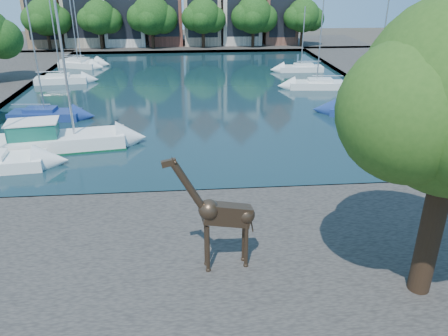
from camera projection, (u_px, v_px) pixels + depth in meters
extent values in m
plane|color=#38332B|center=(208.00, 197.00, 24.30)|extent=(160.00, 160.00, 0.00)
cube|color=black|center=(196.00, 91.00, 46.12)|extent=(38.00, 50.00, 0.08)
cube|color=#44403B|center=(217.00, 271.00, 17.83)|extent=(50.00, 14.00, 0.50)
cube|color=#44403B|center=(191.00, 44.00, 75.14)|extent=(60.00, 16.00, 0.50)
cube|color=#44403B|center=(423.00, 84.00, 48.01)|extent=(14.00, 52.00, 0.50)
cylinder|color=#332114|center=(432.00, 226.00, 15.38)|extent=(0.80, 0.80, 5.50)
sphere|color=#284D16|center=(411.00, 111.00, 13.10)|extent=(4.48, 4.48, 4.48)
cube|color=#906E4E|center=(48.00, 10.00, 70.98)|extent=(5.39, 9.00, 11.00)
cube|color=black|center=(40.00, 12.00, 66.90)|extent=(4.40, 0.05, 8.25)
cube|color=#B6A78C|center=(85.00, 5.00, 71.14)|extent=(5.88, 9.00, 12.50)
cube|color=black|center=(79.00, 7.00, 67.07)|extent=(4.80, 0.05, 9.38)
cube|color=white|center=(126.00, 11.00, 72.07)|extent=(6.37, 9.00, 10.50)
cube|color=black|center=(123.00, 13.00, 67.99)|extent=(5.20, 0.05, 7.88)
cube|color=brown|center=(165.00, 3.00, 72.07)|extent=(5.39, 9.00, 13.00)
cube|color=black|center=(164.00, 4.00, 68.00)|extent=(4.40, 0.05, 9.75)
cube|color=tan|center=(201.00, 7.00, 72.85)|extent=(5.88, 9.00, 11.50)
cube|color=black|center=(203.00, 9.00, 68.78)|extent=(4.80, 0.05, 8.62)
cube|color=beige|center=(240.00, 5.00, 73.27)|extent=(6.37, 9.00, 12.00)
cube|color=black|center=(243.00, 7.00, 69.19)|extent=(5.20, 0.05, 9.00)
cube|color=brown|center=(278.00, 10.00, 74.09)|extent=(5.39, 9.00, 10.50)
cube|color=black|center=(284.00, 12.00, 70.01)|extent=(4.40, 0.05, 7.88)
cylinder|color=#332114|center=(49.00, 39.00, 67.64)|extent=(0.50, 0.50, 3.20)
sphere|color=#133710|center=(45.00, 17.00, 66.30)|extent=(5.60, 5.60, 5.60)
sphere|color=#133710|center=(58.00, 20.00, 66.94)|extent=(4.20, 4.20, 4.20)
sphere|color=#133710|center=(34.00, 19.00, 65.93)|extent=(3.92, 3.92, 3.92)
cylinder|color=#332114|center=(101.00, 38.00, 68.27)|extent=(0.50, 0.50, 3.20)
sphere|color=#133710|center=(99.00, 17.00, 66.99)|extent=(5.20, 5.20, 5.20)
sphere|color=#133710|center=(110.00, 20.00, 67.59)|extent=(3.90, 3.90, 3.90)
sphere|color=#133710|center=(89.00, 19.00, 66.61)|extent=(3.64, 3.64, 3.64)
cylinder|color=#332114|center=(153.00, 38.00, 68.91)|extent=(0.50, 0.50, 3.20)
sphere|color=#133710|center=(151.00, 15.00, 67.52)|extent=(6.00, 6.00, 6.00)
sphere|color=#133710|center=(163.00, 19.00, 68.18)|extent=(4.50, 4.50, 4.50)
sphere|color=#133710|center=(140.00, 17.00, 67.15)|extent=(4.20, 4.20, 4.20)
cylinder|color=#332114|center=(203.00, 37.00, 69.54)|extent=(0.50, 0.50, 3.20)
sphere|color=#133710|center=(203.00, 16.00, 68.23)|extent=(5.40, 5.40, 5.40)
sphere|color=#133710|center=(213.00, 19.00, 68.85)|extent=(4.05, 4.05, 4.05)
sphere|color=#133710|center=(194.00, 18.00, 67.86)|extent=(3.78, 3.78, 3.78)
cylinder|color=#332114|center=(253.00, 37.00, 70.17)|extent=(0.50, 0.50, 3.20)
sphere|color=#133710|center=(254.00, 15.00, 68.81)|extent=(5.80, 5.80, 5.80)
sphere|color=#133710|center=(264.00, 18.00, 69.46)|extent=(4.35, 4.35, 4.35)
sphere|color=#133710|center=(244.00, 17.00, 68.44)|extent=(4.06, 4.06, 4.06)
cylinder|color=#332114|center=(302.00, 36.00, 70.81)|extent=(0.50, 0.50, 3.20)
sphere|color=#133710|center=(303.00, 16.00, 69.52)|extent=(5.20, 5.20, 5.20)
sphere|color=#133710|center=(312.00, 19.00, 70.13)|extent=(3.90, 3.90, 3.90)
sphere|color=#133710|center=(295.00, 18.00, 69.15)|extent=(3.64, 3.64, 3.64)
sphere|color=#133710|center=(2.00, 39.00, 46.39)|extent=(4.20, 4.20, 4.20)
cylinder|color=#392A1C|center=(208.00, 249.00, 17.07)|extent=(0.16, 0.16, 2.04)
cylinder|color=#392A1C|center=(206.00, 243.00, 17.45)|extent=(0.16, 0.16, 2.04)
cylinder|color=#392A1C|center=(246.00, 245.00, 17.35)|extent=(0.16, 0.16, 2.04)
cylinder|color=#392A1C|center=(244.00, 239.00, 17.73)|extent=(0.16, 0.16, 2.04)
cube|color=#392A1C|center=(227.00, 214.00, 16.85)|extent=(2.02, 0.75, 1.19)
cylinder|color=#392A1C|center=(189.00, 187.00, 16.05)|extent=(1.33, 0.44, 2.10)
cube|color=#392A1C|center=(169.00, 163.00, 15.50)|extent=(0.58, 0.24, 0.32)
cube|color=white|center=(59.00, 140.00, 30.48)|extent=(9.22, 3.94, 1.29)
cube|color=#135644|center=(33.00, 131.00, 29.79)|extent=(3.41, 2.42, 1.19)
cylinder|color=#B2B2B7|center=(64.00, 63.00, 28.54)|extent=(0.16, 0.16, 9.91)
cube|color=navy|center=(45.00, 114.00, 36.92)|extent=(5.90, 2.40, 0.89)
cube|color=navy|center=(45.00, 111.00, 36.80)|extent=(2.62, 1.58, 0.49)
cylinder|color=#B2B2B7|center=(33.00, 43.00, 34.54)|extent=(0.12, 0.12, 11.18)
cube|color=white|center=(61.00, 79.00, 49.15)|extent=(5.77, 2.42, 0.90)
cube|color=white|center=(61.00, 76.00, 49.03)|extent=(2.57, 1.58, 0.50)
cylinder|color=#B2B2B7|center=(54.00, 31.00, 47.03)|extent=(0.12, 0.12, 9.90)
cube|color=silver|center=(81.00, 62.00, 58.94)|extent=(6.04, 3.64, 0.86)
cube|color=silver|center=(81.00, 59.00, 58.83)|extent=(2.80, 2.09, 0.48)
cylinder|color=#B2B2B7|center=(77.00, 25.00, 57.01)|extent=(0.11, 0.11, 8.99)
cube|color=white|center=(78.00, 64.00, 57.19)|extent=(5.46, 3.58, 0.92)
cube|color=white|center=(78.00, 62.00, 57.06)|extent=(2.56, 2.01, 0.51)
cylinder|color=#B2B2B7|center=(73.00, 28.00, 55.33)|extent=(0.12, 0.12, 8.58)
cube|color=white|center=(430.00, 152.00, 28.90)|extent=(6.91, 3.54, 0.96)
cube|color=white|center=(431.00, 148.00, 28.76)|extent=(3.14, 2.14, 0.54)
cylinder|color=#B2B2B7|center=(448.00, 69.00, 26.66)|extent=(0.13, 0.13, 10.46)
cube|color=navy|center=(373.00, 112.00, 37.61)|extent=(7.55, 4.91, 0.83)
cube|color=navy|center=(373.00, 109.00, 37.50)|extent=(3.54, 2.76, 0.46)
cylinder|color=#B2B2B7|center=(381.00, 54.00, 35.61)|extent=(0.11, 0.11, 9.35)
cube|color=white|center=(317.00, 84.00, 46.80)|extent=(5.98, 2.58, 0.94)
cube|color=white|center=(317.00, 81.00, 46.67)|extent=(2.67, 1.66, 0.52)
cylinder|color=#B2B2B7|center=(321.00, 35.00, 44.74)|extent=(0.13, 0.13, 9.58)
cube|color=white|center=(301.00, 68.00, 55.00)|extent=(5.49, 2.11, 0.87)
cube|color=white|center=(301.00, 66.00, 54.88)|extent=(2.42, 1.42, 0.48)
cylinder|color=#B2B2B7|center=(303.00, 37.00, 53.46)|extent=(0.12, 0.12, 7.06)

